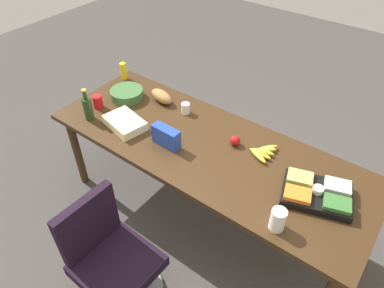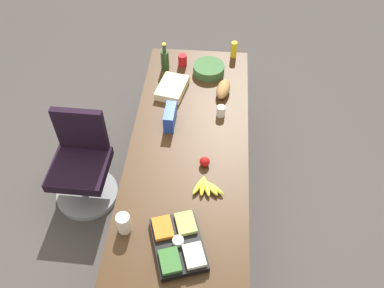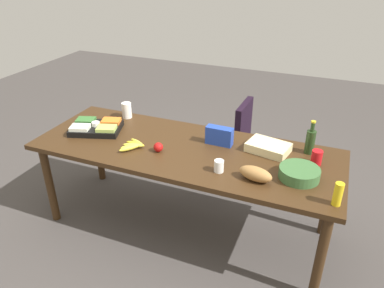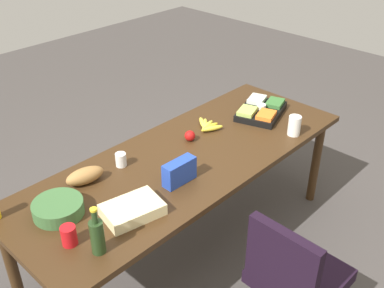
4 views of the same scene
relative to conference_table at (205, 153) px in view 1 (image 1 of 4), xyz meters
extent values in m
plane|color=#45403D|center=(0.00, 0.00, -0.72)|extent=(10.00, 10.00, 0.00)
cube|color=#3C2613|center=(0.00, 0.00, 0.06)|extent=(2.48, 0.92, 0.04)
cylinder|color=#3C2613|center=(-1.15, -0.37, -0.34)|extent=(0.07, 0.07, 0.76)
cylinder|color=#3C2613|center=(-1.15, 0.37, -0.34)|extent=(0.07, 0.07, 0.76)
cylinder|color=#3C2613|center=(1.15, 0.37, -0.34)|extent=(0.07, 0.07, 0.76)
cylinder|color=gray|center=(-0.02, -0.94, -0.50)|extent=(0.06, 0.06, 0.35)
cube|color=black|center=(-0.02, -0.94, -0.33)|extent=(0.49, 0.49, 0.09)
cube|color=black|center=(-0.24, -0.94, -0.06)|extent=(0.07, 0.43, 0.43)
cylinder|color=#233B1B|center=(-0.93, -0.30, 0.17)|extent=(0.07, 0.07, 0.19)
cylinder|color=#233B1B|center=(-0.93, -0.30, 0.30)|extent=(0.03, 0.03, 0.07)
cylinder|color=gold|center=(-0.93, -0.30, 0.34)|extent=(0.04, 0.04, 0.01)
cylinder|color=white|center=(-0.37, 0.23, 0.12)|extent=(0.08, 0.08, 0.09)
cylinder|color=yellow|center=(-1.17, 0.32, 0.16)|extent=(0.06, 0.06, 0.16)
cube|color=#2243B0|center=(-0.23, -0.17, 0.15)|extent=(0.22, 0.09, 0.15)
ellipsoid|color=yellow|center=(0.38, 0.11, 0.10)|extent=(0.17, 0.10, 0.04)
ellipsoid|color=yellow|center=(0.38, 0.13, 0.10)|extent=(0.17, 0.04, 0.04)
ellipsoid|color=yellow|center=(0.38, 0.16, 0.10)|extent=(0.17, 0.08, 0.04)
ellipsoid|color=yellow|center=(0.39, 0.19, 0.10)|extent=(0.15, 0.14, 0.04)
ellipsoid|color=yellow|center=(0.39, 0.21, 0.10)|extent=(0.13, 0.16, 0.04)
cylinder|color=#3B6636|center=(-0.91, 0.10, 0.12)|extent=(0.34, 0.34, 0.08)
sphere|color=#B11211|center=(0.17, 0.13, 0.11)|extent=(0.08, 0.08, 0.08)
cylinder|color=white|center=(0.75, -0.35, 0.15)|extent=(0.10, 0.10, 0.15)
cube|color=black|center=(0.84, 0.01, 0.10)|extent=(0.49, 0.42, 0.05)
cube|color=orange|center=(0.76, -0.10, 0.14)|extent=(0.19, 0.16, 0.03)
cube|color=#376C31|center=(0.98, -0.03, 0.14)|extent=(0.19, 0.16, 0.03)
cube|color=#A7C058|center=(0.71, 0.04, 0.14)|extent=(0.19, 0.16, 0.03)
cube|color=silver|center=(0.93, 0.12, 0.14)|extent=(0.19, 0.16, 0.03)
cylinder|color=white|center=(0.84, 0.01, 0.14)|extent=(0.09, 0.09, 0.04)
cylinder|color=red|center=(-1.00, -0.14, 0.13)|extent=(0.08, 0.08, 0.11)
cube|color=beige|center=(-0.63, -0.20, 0.11)|extent=(0.36, 0.28, 0.07)
ellipsoid|color=#A6753E|center=(-0.64, 0.24, 0.13)|extent=(0.26, 0.15, 0.10)
camera|label=1|loc=(1.10, -1.62, 1.77)|focal=32.79mm
camera|label=2|loc=(2.09, 0.20, 2.47)|focal=38.75mm
camera|label=3|loc=(-1.04, 2.38, 1.49)|focal=34.22mm
camera|label=4|loc=(-1.83, -1.79, 1.72)|focal=42.59mm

